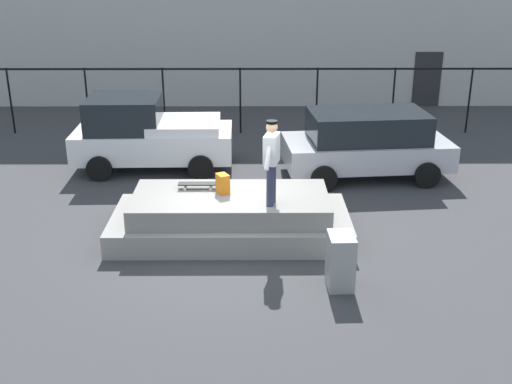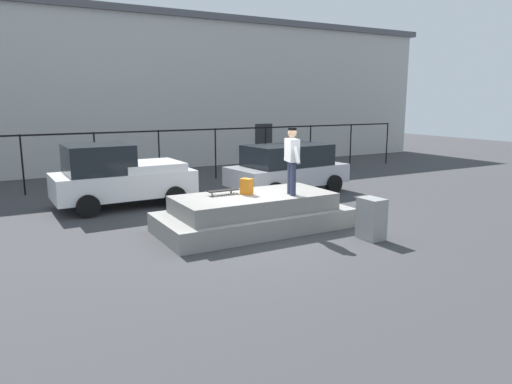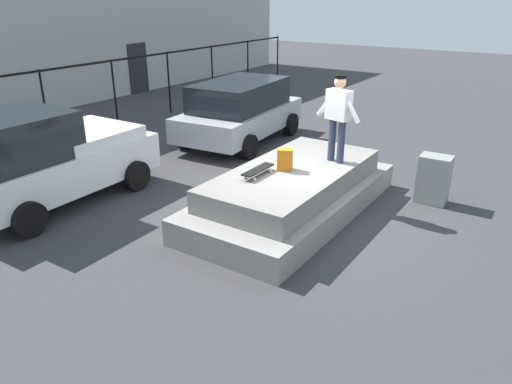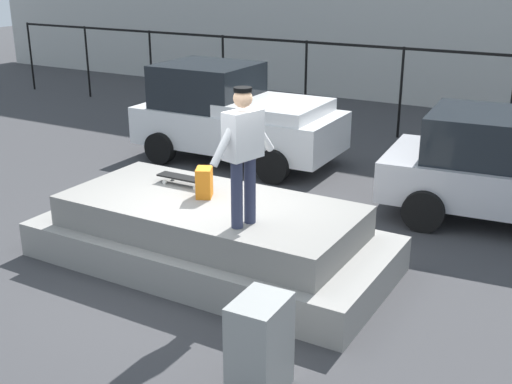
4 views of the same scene
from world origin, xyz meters
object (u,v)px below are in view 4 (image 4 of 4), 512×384
(backpack, at_px, (204,183))
(skateboard, at_px, (184,178))
(skateboarder, at_px, (243,147))
(car_white_pickup_near, at_px, (233,114))
(utility_box, at_px, (260,347))

(backpack, bearing_deg, skateboard, -141.79)
(skateboarder, distance_m, car_white_pickup_near, 5.74)
(backpack, bearing_deg, skateboarder, 32.92)
(skateboard, relative_size, utility_box, 0.83)
(backpack, relative_size, utility_box, 0.41)
(car_white_pickup_near, bearing_deg, backpack, -62.66)
(backpack, height_order, car_white_pickup_near, car_white_pickup_near)
(skateboarder, bearing_deg, skateboard, 150.83)
(skateboarder, relative_size, car_white_pickup_near, 0.40)
(skateboard, bearing_deg, backpack, -25.69)
(skateboard, xyz_separation_m, utility_box, (2.64, -2.46, -0.50))
(skateboarder, bearing_deg, utility_box, -54.75)
(car_white_pickup_near, xyz_separation_m, utility_box, (4.27, -6.37, -0.46))
(skateboard, height_order, backpack, backpack)
(backpack, distance_m, utility_box, 3.12)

